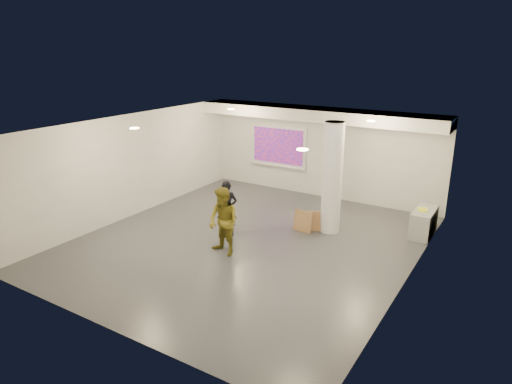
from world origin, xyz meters
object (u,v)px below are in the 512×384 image
Objects in this scene: projection_screen at (278,146)px; column at (332,178)px; man at (223,222)px; woman at (227,209)px; credenza at (424,222)px.

column is at bearing -40.56° from projection_screen.
man is at bearing -121.18° from column.
projection_screen is 1.41× the size of woman.
projection_screen reaches higher than man.
column reaches higher than man.
projection_screen is at bearing 77.76° from woman.
man is at bearing -74.53° from projection_screen.
projection_screen is 5.58m from man.
man is (-1.62, -2.68, -0.67)m from column.
man reaches higher than woman.
projection_screen reaches higher than credenza.
woman is (-2.22, -1.69, -0.76)m from column.
column is 2.48× the size of credenza.
man is at bearing -135.81° from credenza.
column is 1.80× the size of man.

